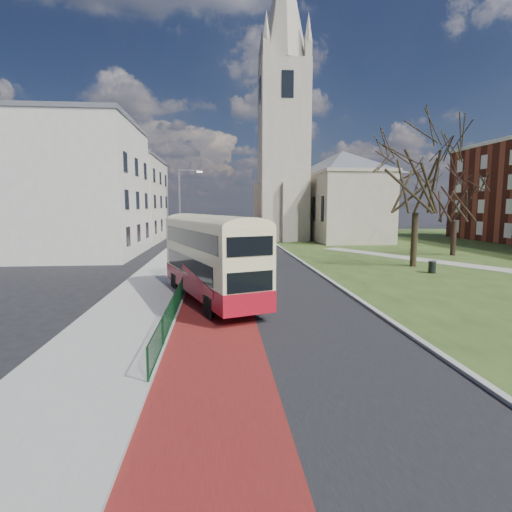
{
  "coord_description": "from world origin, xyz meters",
  "views": [
    {
      "loc": [
        -0.98,
        -18.49,
        4.85
      ],
      "look_at": [
        1.09,
        4.09,
        2.0
      ],
      "focal_mm": 28.0,
      "sensor_mm": 36.0,
      "label": 1
    }
  ],
  "objects": [
    {
      "name": "streetlamp",
      "position": [
        -4.35,
        18.0,
        4.59
      ],
      "size": [
        2.13,
        0.18,
        8.0
      ],
      "color": "gray",
      "rests_on": "pavement_west"
    },
    {
      "name": "bus",
      "position": [
        -1.46,
        1.83,
        2.41
      ],
      "size": [
        5.56,
        10.29,
        4.22
      ],
      "rotation": [
        0.0,
        0.0,
        0.34
      ],
      "color": "#A60F1F",
      "rests_on": "ground"
    },
    {
      "name": "winter_tree_far",
      "position": [
        21.8,
        18.45,
        5.96
      ],
      "size": [
        6.8,
        6.8,
        8.56
      ],
      "rotation": [
        0.0,
        0.0,
        0.19
      ],
      "color": "black",
      "rests_on": "grass_green"
    },
    {
      "name": "road_carriageway",
      "position": [
        1.5,
        20.0,
        0.01
      ],
      "size": [
        9.0,
        120.0,
        0.01
      ],
      "primitive_type": "cube",
      "color": "black",
      "rests_on": "ground"
    },
    {
      "name": "footpath",
      "position": [
        20.0,
        10.0,
        0.06
      ],
      "size": [
        18.84,
        32.82,
        0.03
      ],
      "primitive_type": "cube",
      "rotation": [
        0.0,
        0.0,
        0.49
      ],
      "color": "#9E998C",
      "rests_on": "grass_green"
    },
    {
      "name": "grass_green",
      "position": [
        26.0,
        22.0,
        0.02
      ],
      "size": [
        40.0,
        80.0,
        0.04
      ],
      "primitive_type": "cube",
      "color": "#2C4418",
      "rests_on": "ground"
    },
    {
      "name": "winter_tree_near",
      "position": [
        14.48,
        11.92,
        7.69
      ],
      "size": [
        8.74,
        8.74,
        11.04
      ],
      "rotation": [
        0.0,
        0.0,
        -0.18
      ],
      "color": "#2D2316",
      "rests_on": "grass_green"
    },
    {
      "name": "gothic_church",
      "position": [
        12.56,
        38.0,
        13.13
      ],
      "size": [
        16.38,
        18.0,
        40.0
      ],
      "color": "gray",
      "rests_on": "ground"
    },
    {
      "name": "street_block_near",
      "position": [
        -14.0,
        22.0,
        6.51
      ],
      "size": [
        10.3,
        14.3,
        13.0
      ],
      "color": "beige",
      "rests_on": "ground"
    },
    {
      "name": "litter_bin",
      "position": [
        14.28,
        8.66,
        0.49
      ],
      "size": [
        0.58,
        0.58,
        0.89
      ],
      "rotation": [
        0.0,
        0.0,
        -0.03
      ],
      "color": "black",
      "rests_on": "grass_green"
    },
    {
      "name": "ground",
      "position": [
        0.0,
        0.0,
        0.0
      ],
      "size": [
        160.0,
        160.0,
        0.0
      ],
      "primitive_type": "plane",
      "color": "black",
      "rests_on": "ground"
    },
    {
      "name": "kerb_west",
      "position": [
        -3.0,
        20.0,
        0.07
      ],
      "size": [
        0.25,
        120.0,
        0.13
      ],
      "primitive_type": "cube",
      "color": "#999993",
      "rests_on": "ground"
    },
    {
      "name": "street_block_far",
      "position": [
        -14.0,
        38.0,
        5.76
      ],
      "size": [
        10.3,
        16.3,
        11.5
      ],
      "color": "beige",
      "rests_on": "ground"
    },
    {
      "name": "pedestrian_railing",
      "position": [
        -2.95,
        4.0,
        0.55
      ],
      "size": [
        0.07,
        24.0,
        1.12
      ],
      "color": "#0D3B1B",
      "rests_on": "ground"
    },
    {
      "name": "pavement_west",
      "position": [
        -5.0,
        20.0,
        0.06
      ],
      "size": [
        4.0,
        120.0,
        0.12
      ],
      "primitive_type": "cube",
      "color": "gray",
      "rests_on": "ground"
    },
    {
      "name": "bus_lane",
      "position": [
        -1.2,
        20.0,
        0.01
      ],
      "size": [
        3.4,
        120.0,
        0.01
      ],
      "primitive_type": "cube",
      "color": "#591414",
      "rests_on": "ground"
    },
    {
      "name": "kerb_east",
      "position": [
        6.1,
        22.0,
        0.07
      ],
      "size": [
        0.25,
        80.0,
        0.13
      ],
      "primitive_type": "cube",
      "color": "#999993",
      "rests_on": "ground"
    }
  ]
}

